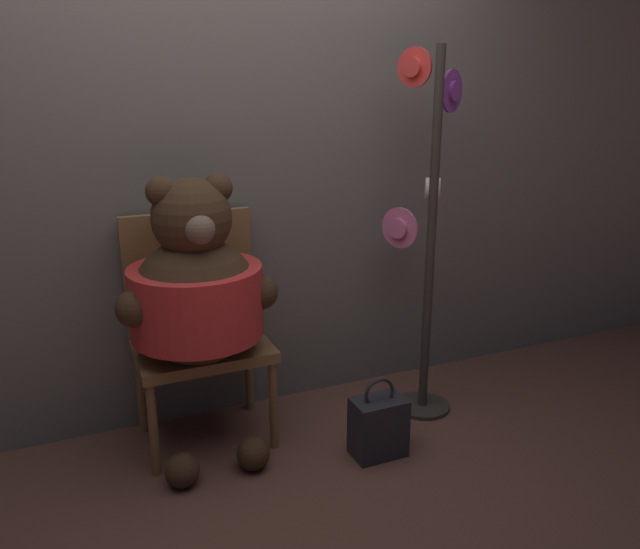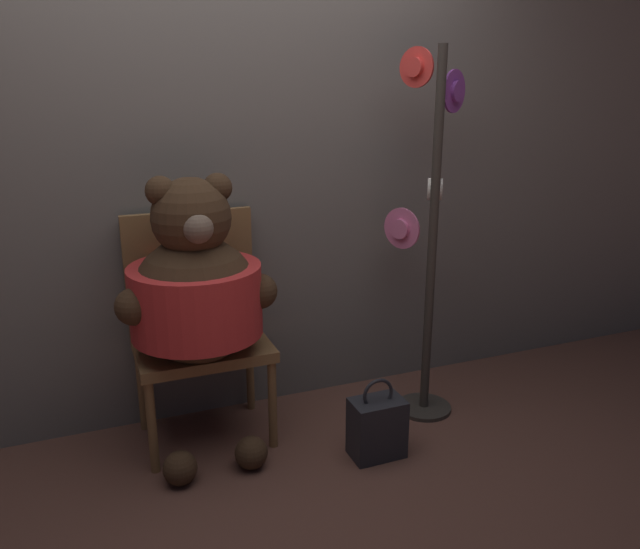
{
  "view_description": "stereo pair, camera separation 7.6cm",
  "coord_description": "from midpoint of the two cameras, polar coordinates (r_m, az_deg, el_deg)",
  "views": [
    {
      "loc": [
        -0.73,
        -2.31,
        1.61
      ],
      "look_at": [
        0.35,
        0.19,
        0.78
      ],
      "focal_mm": 35.0,
      "sensor_mm": 36.0,
      "label": 1
    },
    {
      "loc": [
        -0.66,
        -2.34,
        1.61
      ],
      "look_at": [
        0.35,
        0.19,
        0.78
      ],
      "focal_mm": 35.0,
      "sensor_mm": 36.0,
      "label": 2
    }
  ],
  "objects": [
    {
      "name": "ground_plane",
      "position": [
        2.91,
        -5.88,
        -16.71
      ],
      "size": [
        14.0,
        14.0,
        0.0
      ],
      "primitive_type": "plane",
      "color": "brown"
    },
    {
      "name": "hat_display_rack",
      "position": [
        3.07,
        9.01,
        3.78
      ],
      "size": [
        0.34,
        0.39,
        1.78
      ],
      "color": "#332D28",
      "rests_on": "ground_plane"
    },
    {
      "name": "chair",
      "position": [
        2.94,
        -11.92,
        -4.14
      ],
      "size": [
        0.6,
        0.44,
        1.06
      ],
      "color": "brown",
      "rests_on": "ground_plane"
    },
    {
      "name": "teddy_bear",
      "position": [
        2.73,
        -12.01,
        -1.69
      ],
      "size": [
        0.69,
        0.61,
        1.26
      ],
      "color": "#3D2819",
      "rests_on": "ground_plane"
    },
    {
      "name": "wall_back",
      "position": [
        3.01,
        -10.23,
        12.33
      ],
      "size": [
        8.0,
        0.1,
        2.76
      ],
      "color": "#66605B",
      "rests_on": "ground_plane"
    },
    {
      "name": "handbag_on_ground",
      "position": [
        2.89,
        4.59,
        -13.64
      ],
      "size": [
        0.24,
        0.16,
        0.38
      ],
      "color": "#232328",
      "rests_on": "ground_plane"
    }
  ]
}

